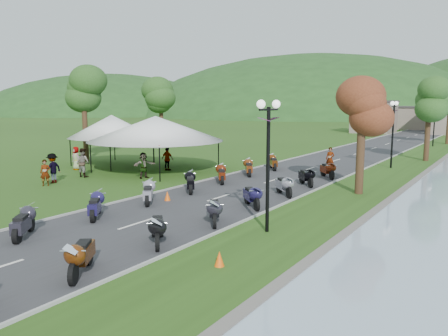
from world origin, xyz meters
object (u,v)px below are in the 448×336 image
Objects in this scene: pedestrian_c at (53,183)px; pedestrian_a at (46,186)px; vendor_tent_main at (156,143)px; pedestrian_b at (84,177)px.

pedestrian_a is at bearing 22.77° from pedestrian_c.
pedestrian_c is at bearing -104.71° from vendor_tent_main.
pedestrian_c is at bearing 68.64° from pedestrian_a.
pedestrian_c reaches higher than pedestrian_a.
vendor_tent_main reaches higher than pedestrian_a.
pedestrian_b is 2.55m from pedestrian_c.
vendor_tent_main is 7.84m from pedestrian_c.
pedestrian_c is (-0.43, 0.81, 0.00)m from pedestrian_a.
pedestrian_b is at bearing -114.76° from vendor_tent_main.
pedestrian_b is (-0.72, 3.34, 0.00)m from pedestrian_a.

